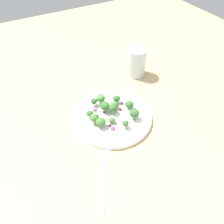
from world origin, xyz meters
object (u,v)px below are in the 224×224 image
(broccoli_floret_0, at_px, (94,101))
(broccoli_floret_2, at_px, (129,104))
(water_glass, at_px, (136,62))
(broccoli_floret_1, at_px, (114,105))
(fork, at_px, (104,176))
(plate, at_px, (112,116))

(broccoli_floret_0, xyz_separation_m, broccoli_floret_2, (-0.09, 0.06, -0.00))
(broccoli_floret_0, distance_m, water_glass, 0.24)
(broccoli_floret_0, height_order, broccoli_floret_2, same)
(broccoli_floret_1, height_order, fork, broccoli_floret_1)
(broccoli_floret_2, bearing_deg, broccoli_floret_0, -34.98)
(broccoli_floret_2, bearing_deg, broccoli_floret_1, -28.96)
(water_glass, bearing_deg, broccoli_floret_2, 51.10)
(fork, distance_m, water_glass, 0.45)
(plate, bearing_deg, broccoli_floret_0, -66.34)
(broccoli_floret_2, height_order, fork, broccoli_floret_2)
(broccoli_floret_2, relative_size, fork, 0.16)
(plate, xyz_separation_m, broccoli_floret_1, (-0.02, -0.02, 0.02))
(broccoli_floret_1, distance_m, water_glass, 0.22)
(broccoli_floret_0, xyz_separation_m, fork, (0.09, 0.23, -0.03))
(broccoli_floret_1, xyz_separation_m, fork, (0.14, 0.19, -0.03))
(plate, height_order, broccoli_floret_1, broccoli_floret_1)
(water_glass, bearing_deg, broccoli_floret_1, 38.76)
(plate, distance_m, broccoli_floret_1, 0.04)
(plate, relative_size, broccoli_floret_1, 9.74)
(broccoli_floret_2, relative_size, water_glass, 0.26)
(plate, relative_size, broccoli_floret_0, 11.83)
(plate, relative_size, broccoli_floret_2, 8.93)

